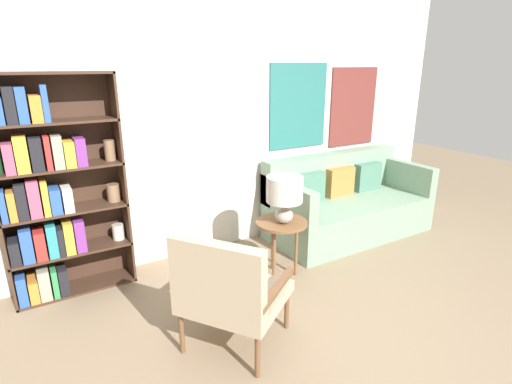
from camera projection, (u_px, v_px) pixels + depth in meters
name	position (u px, v px, depth m)	size (l,w,h in m)	color
ground_plane	(331.00, 358.00, 2.72)	(14.00, 14.00, 0.00)	#847056
wall_back	(206.00, 123.00, 3.98)	(6.40, 0.08, 2.70)	silver
bookshelf	(50.00, 194.00, 3.24)	(0.97, 0.30, 1.86)	#422B1E
armchair	(228.00, 289.00, 2.66)	(0.89, 0.89, 0.88)	brown
couch	(345.00, 205.00, 4.68)	(1.89, 0.88, 0.91)	gray
side_table	(281.00, 228.00, 3.65)	(0.47, 0.47, 0.55)	brown
table_lamp	(285.00, 193.00, 3.50)	(0.32, 0.32, 0.43)	#A59E93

